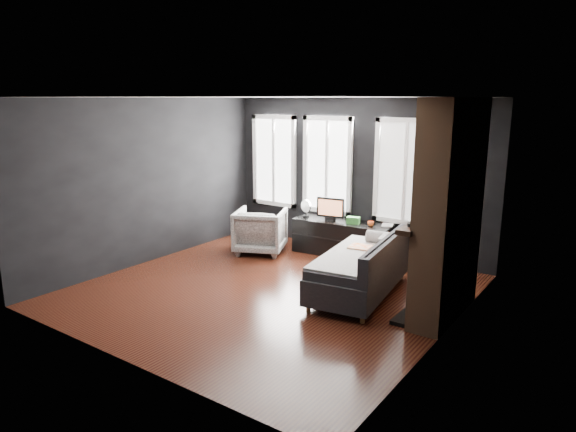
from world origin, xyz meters
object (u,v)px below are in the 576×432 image
Objects in this scene: sofa at (359,265)px; monitor at (331,208)px; armchair at (260,229)px; book at (382,218)px; media_console at (343,238)px; mug at (371,223)px; mantel_vase at (442,205)px.

monitor is (-1.33, 1.46, 0.40)m from sofa.
armchair is 1.68× the size of monitor.
sofa is 1.72m from book.
armchair is 0.49× the size of media_console.
monitor is at bearing -173.17° from media_console.
monitor is at bearing -178.52° from mug.
mug is 0.57× the size of mantel_vase.
book is (-0.43, 1.64, 0.30)m from sofa.
armchair is 4.50× the size of mantel_vase.
armchair is (-2.38, 0.81, 0.01)m from sofa.
book is at bearing 2.23° from monitor.
book is (0.67, 0.14, 0.43)m from media_console.
armchair is 2.14m from book.
mug is 0.44× the size of book.
armchair is 1.46m from media_console.
media_console is 2.52m from mantel_vase.
media_console is at bearing -168.35° from book.
book is (0.13, 0.16, 0.07)m from mug.
mantel_vase reaches higher than mug.
armchair is 1.30m from monitor.
armchair is 3.47m from mantel_vase.
armchair reaches higher than book.
mug is (0.54, -0.02, 0.35)m from media_console.
monitor is (1.05, 0.65, 0.40)m from armchair.
armchair is 3.43× the size of book.
monitor reaches higher than book.
sofa is at bearing 136.87° from armchair.
book is at bearing 51.50° from mug.
armchair is at bearing -156.90° from book.
monitor is at bearing -172.70° from armchair.
mug is at bearing -128.50° from book.
monitor reaches higher than media_console.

